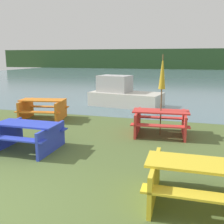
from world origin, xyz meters
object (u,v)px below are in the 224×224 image
object	(u,v)px
picnic_table_yellow	(204,179)
picnic_table_red	(160,120)
picnic_table_blue	(28,133)
boat	(123,95)
picnic_table_orange	(43,108)
umbrella_gold	(162,73)

from	to	relation	value
picnic_table_yellow	picnic_table_red	xyz separation A→B (m)	(-1.15, 3.87, 0.01)
picnic_table_blue	boat	bearing A→B (deg)	83.44
picnic_table_red	boat	distance (m)	5.16
picnic_table_blue	picnic_table_orange	distance (m)	3.45
picnic_table_blue	boat	xyz separation A→B (m)	(0.80, 6.95, 0.10)
umbrella_gold	boat	xyz separation A→B (m)	(-2.40, 4.57, -1.38)
picnic_table_blue	picnic_table_orange	world-z (taller)	picnic_table_orange
picnic_table_yellow	umbrella_gold	world-z (taller)	umbrella_gold
picnic_table_red	picnic_table_blue	bearing A→B (deg)	-143.37
picnic_table_red	picnic_table_orange	xyz separation A→B (m)	(-4.64, 0.76, 0.01)
picnic_table_yellow	picnic_table_red	distance (m)	4.03
picnic_table_yellow	picnic_table_orange	bearing A→B (deg)	141.38
umbrella_gold	picnic_table_red	bearing A→B (deg)	-90.00
umbrella_gold	picnic_table_blue	bearing A→B (deg)	-143.37
picnic_table_blue	boat	world-z (taller)	boat
umbrella_gold	picnic_table_orange	bearing A→B (deg)	170.73
picnic_table_red	umbrella_gold	distance (m)	1.46
picnic_table_orange	picnic_table_blue	bearing A→B (deg)	-65.18
picnic_table_yellow	picnic_table_blue	size ratio (longest dim) A/B	1.15
picnic_table_red	picnic_table_yellow	bearing A→B (deg)	-73.51
picnic_table_yellow	umbrella_gold	xyz separation A→B (m)	(-1.15, 3.87, 1.47)
picnic_table_red	picnic_table_orange	bearing A→B (deg)	170.73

